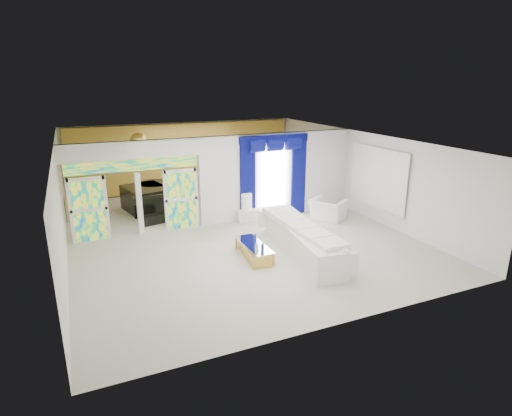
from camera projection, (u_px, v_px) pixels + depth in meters
name	position (u px, v px, depth m)	size (l,w,h in m)	color
floor	(233.00, 231.00, 13.80)	(12.00, 12.00, 0.00)	#B7AF9E
dividing_wall	(278.00, 175.00, 15.06)	(5.70, 0.18, 3.00)	white
dividing_header	(132.00, 150.00, 12.77)	(4.30, 0.18, 0.55)	white
stained_panel_left	(89.00, 210.00, 12.73)	(0.95, 0.04, 2.00)	#994C3F
stained_panel_right	(181.00, 199.00, 13.83)	(0.95, 0.04, 2.00)	#994C3F
stained_transom	(134.00, 165.00, 12.91)	(4.00, 0.05, 0.35)	#994C3F
window_pane	(273.00, 177.00, 14.89)	(1.00, 0.02, 2.30)	white
blue_drape_left	(248.00, 182.00, 14.49)	(0.55, 0.10, 2.80)	#060343
blue_drape_right	(298.00, 176.00, 15.27)	(0.55, 0.10, 2.80)	#060343
blue_pelmet	(274.00, 139.00, 14.46)	(2.60, 0.12, 0.25)	#060343
wall_mirror	(377.00, 178.00, 14.37)	(0.04, 2.70, 1.90)	white
gold_curtains	(185.00, 157.00, 18.52)	(9.70, 0.12, 2.90)	gold
white_sofa	(302.00, 240.00, 11.96)	(0.87, 4.07, 0.78)	white
coffee_table	(254.00, 251.00, 11.76)	(0.54, 1.63, 0.36)	gold
console_table	(255.00, 215.00, 14.82)	(1.27, 0.40, 0.42)	silver
table_lamp	(247.00, 202.00, 14.55)	(0.36, 0.36, 0.58)	white
armchair	(328.00, 209.00, 14.87)	(1.13, 0.99, 0.73)	white
grand_piano	(147.00, 199.00, 15.84)	(1.39, 1.82, 0.92)	black
piano_bench	(155.00, 219.00, 14.53)	(0.95, 0.37, 0.32)	black
tv_console	(73.00, 208.00, 14.86)	(0.58, 0.53, 0.85)	tan
chandelier	(138.00, 141.00, 15.11)	(0.60, 0.60, 0.60)	gold
decanters	(258.00, 245.00, 11.44)	(0.24, 0.71, 0.23)	navy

